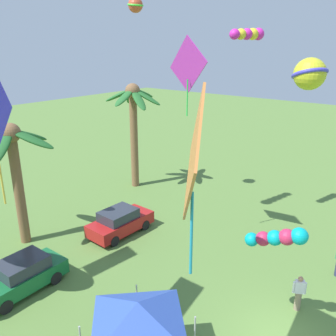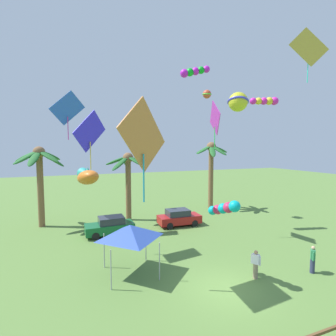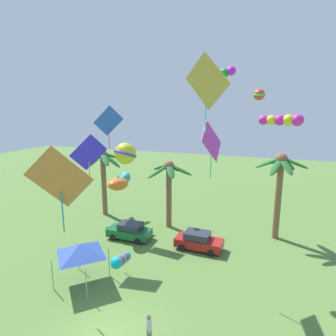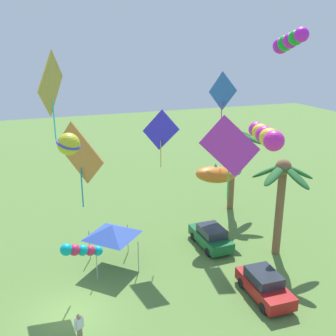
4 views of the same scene
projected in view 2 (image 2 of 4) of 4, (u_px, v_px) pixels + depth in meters
The scene contains 20 objects.
ground_plane at pixel (225, 289), 13.04m from camera, with size 120.00×120.00×0.00m, color #567A38.
palm_tree_0 at pixel (128, 170), 25.09m from camera, with size 4.52×4.48×6.72m.
palm_tree_1 at pixel (211, 160), 29.55m from camera, with size 4.44×4.20×7.84m.
palm_tree_2 at pixel (40, 166), 22.88m from camera, with size 4.40×4.63×7.32m.
parked_car_0 at pixel (179, 217), 23.57m from camera, with size 3.96×1.85×1.51m.
parked_car_1 at pixel (110, 226), 21.04m from camera, with size 3.93×1.80×1.51m.
spectator_0 at pixel (256, 264), 14.01m from camera, with size 0.39×0.49×1.59m.
spectator_1 at pixel (313, 259), 14.64m from camera, with size 0.43×0.43×1.59m.
festival_tent at pixel (130, 231), 14.43m from camera, with size 2.86×2.86×2.85m.
kite_ball_0 at pixel (238, 102), 13.14m from camera, with size 1.52×1.51×0.99m.
kite_diamond_1 at pixel (215, 119), 20.17m from camera, with size 0.76×2.65×3.78m.
kite_tube_2 at pixel (224, 208), 13.59m from camera, with size 0.88×2.13×1.11m.
kite_diamond_3 at pixel (67, 109), 21.05m from camera, with size 2.84×0.79×4.04m.
kite_diamond_4 at pixel (143, 137), 12.51m from camera, with size 3.04×2.22×5.15m.
kite_tube_5 at pixel (265, 101), 20.60m from camera, with size 2.33×1.08×0.64m.
kite_ball_6 at pixel (207, 94), 25.98m from camera, with size 1.14×1.15×0.87m.
kite_diamond_7 at pixel (309, 48), 13.58m from camera, with size 1.87×0.96×2.90m.
kite_diamond_8 at pixel (90, 132), 16.92m from camera, with size 2.27×1.83×3.99m.
kite_fish_9 at pixel (87, 176), 21.23m from camera, with size 2.09×3.91×1.74m.
kite_tube_10 at pixel (194, 72), 22.35m from camera, with size 2.61×1.11×1.11m.
Camera 2 is at (-7.28, -10.58, 7.22)m, focal length 27.27 mm.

